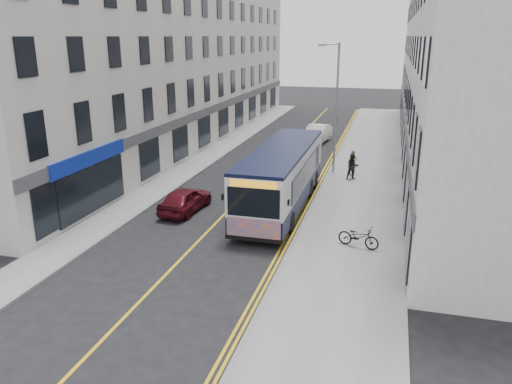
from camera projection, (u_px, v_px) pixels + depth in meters
The scene contains 17 objects.
ground at pixel (185, 254), 19.96m from camera, with size 140.00×140.00×0.00m, color black.
pavement_east at pixel (363, 183), 29.44m from camera, with size 4.50×64.00×0.12m, color gray.
pavement_west at pixel (186, 170), 32.24m from camera, with size 2.00×64.00×0.12m, color gray.
kerb_east at pixel (325, 180), 30.00m from camera, with size 0.18×64.00×0.13m, color slate.
kerb_west at pixel (201, 171), 31.99m from camera, with size 0.18×64.00×0.13m, color slate.
road_centre_line at pixel (261, 177), 31.01m from camera, with size 0.12×64.00×0.01m, color gold.
road_dbl_yellow_inner at pixel (318, 181), 30.13m from camera, with size 0.10×64.00×0.01m, color gold.
road_dbl_yellow_outer at pixel (321, 181), 30.08m from camera, with size 0.10×64.00×0.01m, color gold.
terrace_east at pixel (455, 64), 34.49m from camera, with size 6.00×46.00×13.00m, color white.
terrace_west at pixel (180, 61), 39.61m from camera, with size 6.00×46.00×13.00m, color silver.
streetlamp at pixel (335, 104), 30.51m from camera, with size 1.32×0.18×8.00m.
city_bus at pixel (282, 175), 24.96m from camera, with size 2.50×10.69×3.10m.
bicycle at pixel (358, 237), 20.25m from camera, with size 0.60×1.72×0.90m, color black.
pedestrian_near at pixel (352, 163), 30.76m from camera, with size 0.57×0.37×1.56m, color olive.
pedestrian_far at pixel (353, 167), 29.82m from camera, with size 0.76×0.59×1.55m, color black.
car_white at pixel (317, 134), 40.64m from camera, with size 1.53×4.40×1.45m, color silver.
car_maroon at pixel (185, 199), 24.70m from camera, with size 1.48×3.67×1.25m, color #4D0C16.
Camera 1 is at (7.52, -16.92, 8.36)m, focal length 35.00 mm.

